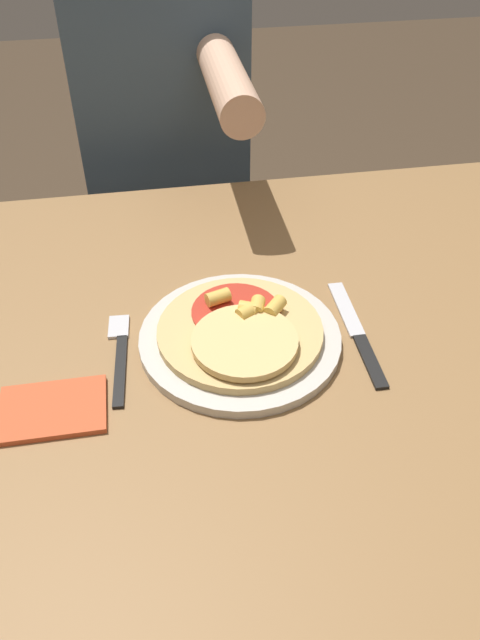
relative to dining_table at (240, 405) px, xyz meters
name	(u,v)px	position (x,y,z in m)	size (l,w,h in m)	color
ground_plane	(240,606)	(0.00, 0.00, -0.64)	(8.00, 8.00, 0.00)	#423323
dining_table	(240,405)	(0.00, 0.00, 0.00)	(1.24, 0.95, 0.73)	olive
plate	(240,338)	(0.01, 0.03, 0.10)	(0.28, 0.28, 0.01)	beige
pizza	(241,331)	(0.01, 0.03, 0.12)	(0.22, 0.22, 0.04)	tan
fork	(120,352)	(-0.16, 0.03, 0.10)	(0.03, 0.18, 0.00)	black
knife	(357,333)	(0.17, 0.02, 0.10)	(0.02, 0.22, 0.00)	black
napkin	(53,409)	(-0.24, -0.06, 0.10)	(0.13, 0.09, 0.01)	#C6512D
person_diner	(166,142)	(-0.04, 0.70, 0.09)	(0.34, 0.52, 1.24)	#2D2D38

